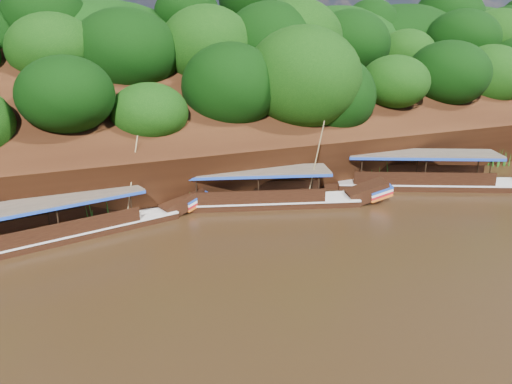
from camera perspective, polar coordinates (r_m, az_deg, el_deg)
ground at (r=26.82m, az=13.24°, el=-6.04°), size 160.00×160.00×0.00m
riverbank at (r=45.48m, az=-4.56°, el=6.34°), size 120.00×30.06×19.40m
boat_0 at (r=38.43m, az=20.62°, el=1.29°), size 15.23×9.32×6.96m
boat_1 at (r=32.30m, az=2.64°, el=-0.56°), size 13.76×6.45×6.09m
boat_2 at (r=29.12m, az=-19.17°, el=-3.60°), size 14.59×4.76×5.55m
reeds at (r=32.69m, az=-1.42°, el=0.35°), size 49.74×1.89×2.25m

